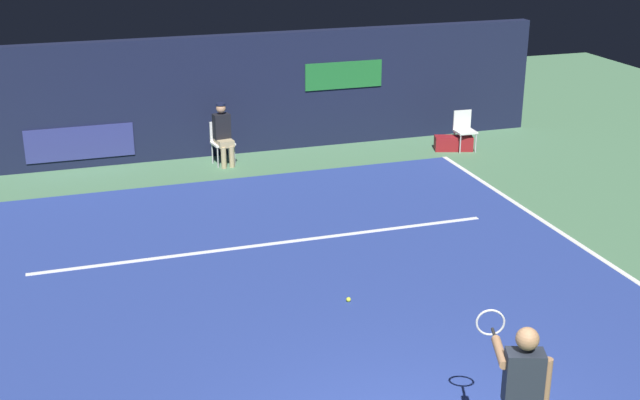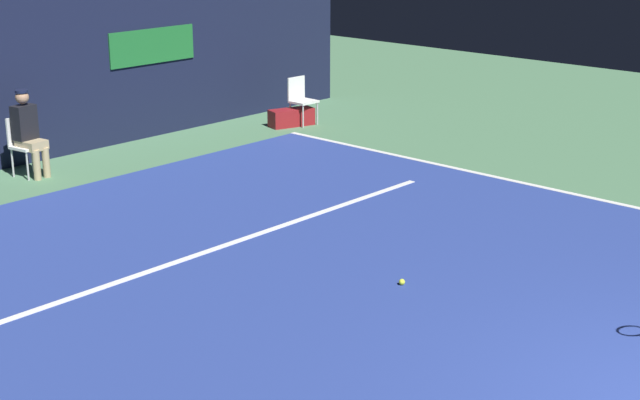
# 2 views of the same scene
# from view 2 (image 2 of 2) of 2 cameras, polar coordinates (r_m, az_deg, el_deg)

# --- Properties ---
(ground_plane) EXTENTS (30.33, 30.33, 0.00)m
(ground_plane) POSITION_cam_2_polar(r_m,az_deg,el_deg) (10.25, 0.99, -5.38)
(ground_plane) COLOR #4C7A56
(court_surface) EXTENTS (9.81, 10.70, 0.01)m
(court_surface) POSITION_cam_2_polar(r_m,az_deg,el_deg) (10.25, 0.99, -5.34)
(court_surface) COLOR navy
(court_surface) RESTS_ON ground
(line_sideline_left) EXTENTS (0.10, 10.70, 0.01)m
(line_sideline_left) POSITION_cam_2_polar(r_m,az_deg,el_deg) (14.05, 14.23, 0.53)
(line_sideline_left) COLOR white
(line_sideline_left) RESTS_ON court_surface
(line_service) EXTENTS (7.65, 0.10, 0.01)m
(line_service) POSITION_cam_2_polar(r_m,az_deg,el_deg) (11.48, -6.03, -2.83)
(line_service) COLOR white
(line_service) RESTS_ON court_surface
(line_judge_on_chair) EXTENTS (0.49, 0.57, 1.32)m
(line_judge_on_chair) POSITION_cam_2_polar(r_m,az_deg,el_deg) (14.91, -17.16, 3.92)
(line_judge_on_chair) COLOR white
(line_judge_on_chair) RESTS_ON ground
(courtside_chair_near) EXTENTS (0.45, 0.43, 0.88)m
(courtside_chair_near) POSITION_cam_2_polar(r_m,az_deg,el_deg) (17.75, -1.16, 6.17)
(courtside_chair_near) COLOR white
(courtside_chair_near) RESTS_ON ground
(tennis_ball) EXTENTS (0.07, 0.07, 0.07)m
(tennis_ball) POSITION_cam_2_polar(r_m,az_deg,el_deg) (10.35, 4.94, -4.93)
(tennis_ball) COLOR #CCE033
(tennis_ball) RESTS_ON court_surface
(equipment_bag) EXTENTS (0.90, 0.55, 0.32)m
(equipment_bag) POSITION_cam_2_polar(r_m,az_deg,el_deg) (17.68, -1.73, 4.99)
(equipment_bag) COLOR maroon
(equipment_bag) RESTS_ON ground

